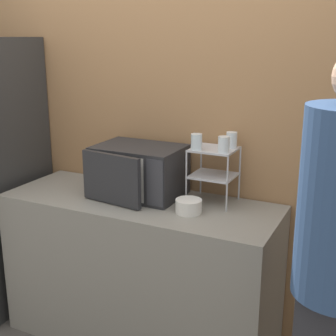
{
  "coord_description": "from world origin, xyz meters",
  "views": [
    {
      "loc": [
        1.31,
        -1.97,
        1.88
      ],
      "look_at": [
        0.18,
        0.34,
        1.15
      ],
      "focal_mm": 50.0,
      "sensor_mm": 36.0,
      "label": 1
    }
  ],
  "objects_px": {
    "glass_front_right": "(224,145)",
    "bowl": "(189,206)",
    "glass_back_right": "(232,140)",
    "microwave": "(138,171)",
    "glass_front_left": "(196,142)",
    "dish_rack": "(214,164)"
  },
  "relations": [
    {
      "from": "microwave",
      "to": "glass_back_right",
      "type": "height_order",
      "value": "glass_back_right"
    },
    {
      "from": "glass_back_right",
      "to": "bowl",
      "type": "distance_m",
      "value": 0.46
    },
    {
      "from": "glass_back_right",
      "to": "glass_front_right",
      "type": "relative_size",
      "value": 1.0
    },
    {
      "from": "microwave",
      "to": "bowl",
      "type": "bearing_deg",
      "value": -18.61
    },
    {
      "from": "glass_front_left",
      "to": "dish_rack",
      "type": "bearing_deg",
      "value": 41.49
    },
    {
      "from": "microwave",
      "to": "glass_front_left",
      "type": "height_order",
      "value": "glass_front_left"
    },
    {
      "from": "microwave",
      "to": "glass_back_right",
      "type": "distance_m",
      "value": 0.6
    },
    {
      "from": "microwave",
      "to": "glass_back_right",
      "type": "bearing_deg",
      "value": 15.64
    },
    {
      "from": "dish_rack",
      "to": "bowl",
      "type": "relative_size",
      "value": 2.22
    },
    {
      "from": "microwave",
      "to": "dish_rack",
      "type": "relative_size",
      "value": 1.61
    },
    {
      "from": "microwave",
      "to": "glass_front_right",
      "type": "distance_m",
      "value": 0.58
    },
    {
      "from": "glass_front_left",
      "to": "glass_front_right",
      "type": "height_order",
      "value": "same"
    },
    {
      "from": "glass_back_right",
      "to": "glass_front_right",
      "type": "bearing_deg",
      "value": -89.81
    },
    {
      "from": "glass_front_right",
      "to": "glass_back_right",
      "type": "bearing_deg",
      "value": 90.19
    },
    {
      "from": "glass_front_left",
      "to": "glass_front_right",
      "type": "relative_size",
      "value": 1.0
    },
    {
      "from": "microwave",
      "to": "bowl",
      "type": "height_order",
      "value": "microwave"
    },
    {
      "from": "microwave",
      "to": "glass_front_right",
      "type": "bearing_deg",
      "value": 1.57
    },
    {
      "from": "dish_rack",
      "to": "glass_back_right",
      "type": "xyz_separation_m",
      "value": [
        0.08,
        0.07,
        0.14
      ]
    },
    {
      "from": "microwave",
      "to": "glass_back_right",
      "type": "relative_size",
      "value": 5.84
    },
    {
      "from": "glass_back_right",
      "to": "bowl",
      "type": "height_order",
      "value": "glass_back_right"
    },
    {
      "from": "glass_front_right",
      "to": "bowl",
      "type": "relative_size",
      "value": 0.61
    },
    {
      "from": "microwave",
      "to": "dish_rack",
      "type": "height_order",
      "value": "dish_rack"
    }
  ]
}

